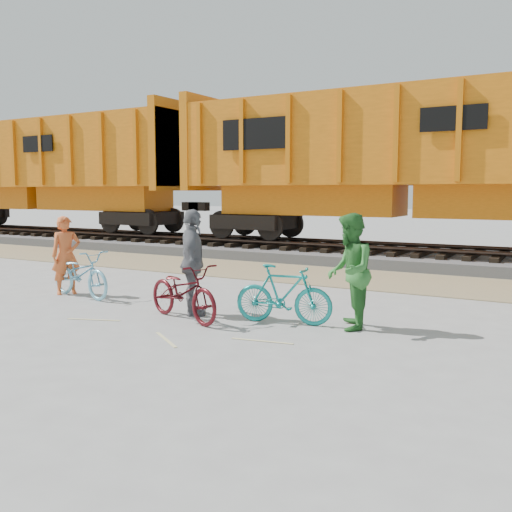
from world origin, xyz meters
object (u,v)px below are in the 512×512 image
object	(u,v)px
bicycle_blue	(81,274)
bicycle_teal	(284,294)
hopper_car_left	(47,168)
person_man	(350,271)
person_solo	(66,255)
person_woman	(193,262)
bicycle_maroon	(183,292)
hopper_car_center	(411,158)

from	to	relation	value
bicycle_blue	bicycle_teal	bearing A→B (deg)	-80.23
hopper_car_left	person_man	bearing A→B (deg)	-26.99
person_solo	person_man	distance (m)	5.97
person_man	person_woman	bearing A→B (deg)	-101.78
bicycle_maroon	bicycle_blue	bearing A→B (deg)	97.21
bicycle_blue	bicycle_teal	world-z (taller)	bicycle_teal
person_man	bicycle_blue	bearing A→B (deg)	-108.19
person_solo	bicycle_maroon	bearing A→B (deg)	-70.87
hopper_car_left	person_man	size ratio (longest dim) A/B	8.04
hopper_car_center	bicycle_teal	xyz separation A→B (m)	(0.32, -8.51, -2.54)
bicycle_teal	person_man	world-z (taller)	person_man
person_solo	bicycle_blue	bearing A→B (deg)	-70.46
hopper_car_center	bicycle_teal	bearing A→B (deg)	-87.87
person_solo	person_woman	bearing A→B (deg)	-64.55
bicycle_blue	person_man	distance (m)	5.49
hopper_car_center	bicycle_maroon	bearing A→B (deg)	-97.52
bicycle_maroon	person_man	bearing A→B (deg)	-54.08
bicycle_teal	hopper_car_center	bearing A→B (deg)	-8.91
hopper_car_center	person_man	xyz separation A→B (m)	(1.32, -8.31, -2.14)
hopper_car_center	bicycle_blue	size ratio (longest dim) A/B	7.93
bicycle_maroon	person_man	world-z (taller)	person_man
person_solo	person_woman	world-z (taller)	person_woman
bicycle_maroon	hopper_car_center	bearing A→B (deg)	11.47
hopper_car_left	person_solo	xyz separation A→B (m)	(10.34, -8.36, -2.22)
bicycle_blue	person_man	size ratio (longest dim) A/B	1.01
bicycle_teal	person_solo	distance (m)	4.99
person_solo	hopper_car_center	bearing A→B (deg)	1.72
hopper_car_center	bicycle_teal	world-z (taller)	hopper_car_center
hopper_car_center	bicycle_maroon	distance (m)	9.50
bicycle_maroon	hopper_car_left	bearing A→B (deg)	75.67
bicycle_teal	person_solo	size ratio (longest dim) A/B	0.99
hopper_car_left	bicycle_blue	size ratio (longest dim) A/B	7.93
hopper_car_left	bicycle_teal	size ratio (longest dim) A/B	9.04
bicycle_maroon	person_woman	world-z (taller)	person_woman
hopper_car_left	person_solo	world-z (taller)	hopper_car_left
bicycle_maroon	person_woman	size ratio (longest dim) A/B	1.00
bicycle_teal	person_solo	bearing A→B (deg)	77.21
bicycle_maroon	person_man	distance (m)	2.66
bicycle_maroon	person_solo	distance (m)	3.55
bicycle_teal	bicycle_maroon	xyz separation A→B (m)	(-1.52, -0.57, -0.00)
bicycle_blue	person_woman	size ratio (longest dim) A/B	1.00
person_man	person_woman	distance (m)	2.64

